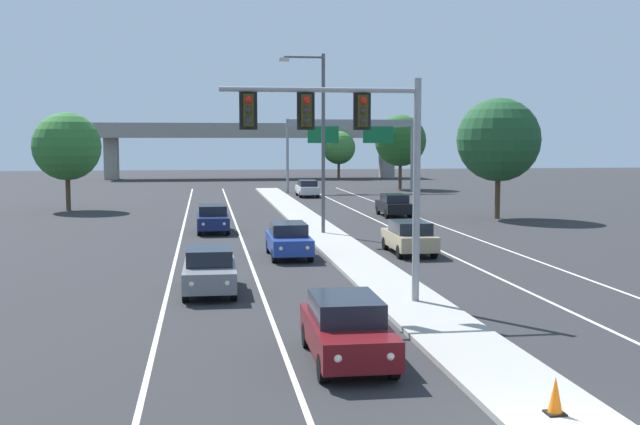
# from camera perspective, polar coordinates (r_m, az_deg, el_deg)

# --- Properties ---
(median_island) EXTENTS (2.40, 110.00, 0.15)m
(median_island) POSITION_cam_1_polar(r_m,az_deg,el_deg) (31.64, 3.90, -4.40)
(median_island) COLOR #9E9B93
(median_island) RESTS_ON ground
(lane_stripe_oncoming_center) EXTENTS (0.14, 100.00, 0.01)m
(lane_stripe_oncoming_center) POSITION_cam_1_polar(r_m,az_deg,el_deg) (37.91, -5.33, -2.90)
(lane_stripe_oncoming_center) COLOR silver
(lane_stripe_oncoming_center) RESTS_ON ground
(lane_stripe_receding_center) EXTENTS (0.14, 100.00, 0.01)m
(lane_stripe_receding_center) POSITION_cam_1_polar(r_m,az_deg,el_deg) (39.52, 8.42, -2.60)
(lane_stripe_receding_center) COLOR silver
(lane_stripe_receding_center) RESTS_ON ground
(edge_stripe_left) EXTENTS (0.14, 100.00, 0.01)m
(edge_stripe_left) POSITION_cam_1_polar(r_m,az_deg,el_deg) (37.88, -10.33, -2.97)
(edge_stripe_left) COLOR silver
(edge_stripe_left) RESTS_ON ground
(edge_stripe_right) EXTENTS (0.14, 100.00, 0.01)m
(edge_stripe_right) POSITION_cam_1_polar(r_m,az_deg,el_deg) (40.59, 12.89, -2.47)
(edge_stripe_right) COLOR silver
(edge_stripe_right) RESTS_ON ground
(overhead_signal_mast) EXTENTS (6.42, 0.44, 7.20)m
(overhead_signal_mast) POSITION_cam_1_polar(r_m,az_deg,el_deg) (25.06, 2.22, 5.38)
(overhead_signal_mast) COLOR gray
(overhead_signal_mast) RESTS_ON median_island
(street_lamp_median) EXTENTS (2.58, 0.28, 10.00)m
(street_lamp_median) POSITION_cam_1_polar(r_m,az_deg,el_deg) (44.27, -0.05, 5.81)
(street_lamp_median) COLOR #4C4C51
(street_lamp_median) RESTS_ON median_island
(car_oncoming_darkred) EXTENTS (1.85, 4.48, 1.58)m
(car_oncoming_darkred) POSITION_cam_1_polar(r_m,az_deg,el_deg) (19.36, 1.94, -8.38)
(car_oncoming_darkred) COLOR #5B0F14
(car_oncoming_darkred) RESTS_ON ground
(car_oncoming_grey) EXTENTS (1.85, 4.48, 1.58)m
(car_oncoming_grey) POSITION_cam_1_polar(r_m,az_deg,el_deg) (28.16, -7.99, -4.11)
(car_oncoming_grey) COLOR slate
(car_oncoming_grey) RESTS_ON ground
(car_oncoming_blue) EXTENTS (1.83, 4.47, 1.58)m
(car_oncoming_blue) POSITION_cam_1_polar(r_m,az_deg,el_deg) (36.24, -2.29, -1.96)
(car_oncoming_blue) COLOR navy
(car_oncoming_blue) RESTS_ON ground
(car_oncoming_navy) EXTENTS (1.87, 4.49, 1.58)m
(car_oncoming_navy) POSITION_cam_1_polar(r_m,az_deg,el_deg) (46.37, -7.77, -0.42)
(car_oncoming_navy) COLOR #141E4C
(car_oncoming_navy) RESTS_ON ground
(car_receding_tan) EXTENTS (1.86, 4.48, 1.58)m
(car_receding_tan) POSITION_cam_1_polar(r_m,az_deg,el_deg) (37.46, 6.48, -1.76)
(car_receding_tan) COLOR tan
(car_receding_tan) RESTS_ON ground
(car_receding_black) EXTENTS (1.89, 4.50, 1.58)m
(car_receding_black) POSITION_cam_1_polar(r_m,az_deg,el_deg) (55.64, 5.36, 0.55)
(car_receding_black) COLOR black
(car_receding_black) RESTS_ON ground
(car_receding_silver) EXTENTS (1.83, 4.48, 1.58)m
(car_receding_silver) POSITION_cam_1_polar(r_m,az_deg,el_deg) (74.56, -0.93, 1.77)
(car_receding_silver) COLOR #B7B7BC
(car_receding_silver) RESTS_ON ground
(traffic_cone_median_nose) EXTENTS (0.36, 0.36, 0.74)m
(traffic_cone_median_nose) POSITION_cam_1_polar(r_m,az_deg,el_deg) (16.10, 16.67, -12.60)
(traffic_cone_median_nose) COLOR black
(traffic_cone_median_nose) RESTS_ON median_island
(highway_sign_gantry) EXTENTS (13.28, 0.42, 7.50)m
(highway_sign_gantry) POSITION_cam_1_polar(r_m,az_deg,el_deg) (81.03, 2.23, 5.83)
(highway_sign_gantry) COLOR gray
(highway_sign_gantry) RESTS_ON ground
(overpass_bridge) EXTENTS (42.40, 6.40, 7.65)m
(overpass_bridge) POSITION_cam_1_polar(r_m,az_deg,el_deg) (110.51, -4.92, 5.47)
(overpass_bridge) COLOR gray
(overpass_bridge) RESTS_ON ground
(tree_far_right_a) EXTENTS (5.59, 5.59, 8.09)m
(tree_far_right_a) POSITION_cam_1_polar(r_m,az_deg,el_deg) (86.47, 5.84, 5.19)
(tree_far_right_a) COLOR #4C3823
(tree_far_right_a) RESTS_ON ground
(tree_far_left_a) EXTENTS (5.16, 5.16, 7.47)m
(tree_far_left_a) POSITION_cam_1_polar(r_m,az_deg,el_deg) (62.95, -17.85, 4.57)
(tree_far_left_a) COLOR #4C3823
(tree_far_left_a) RESTS_ON ground
(tree_far_right_c) EXTENTS (5.69, 5.69, 8.23)m
(tree_far_right_c) POSITION_cam_1_polar(r_m,az_deg,el_deg) (55.13, 12.80, 5.14)
(tree_far_right_c) COLOR #4C3823
(tree_far_right_c) RESTS_ON ground
(tree_far_right_b) EXTENTS (4.56, 4.56, 6.60)m
(tree_far_right_b) POSITION_cam_1_polar(r_m,az_deg,el_deg) (108.28, 1.37, 4.71)
(tree_far_right_b) COLOR #4C3823
(tree_far_right_b) RESTS_ON ground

